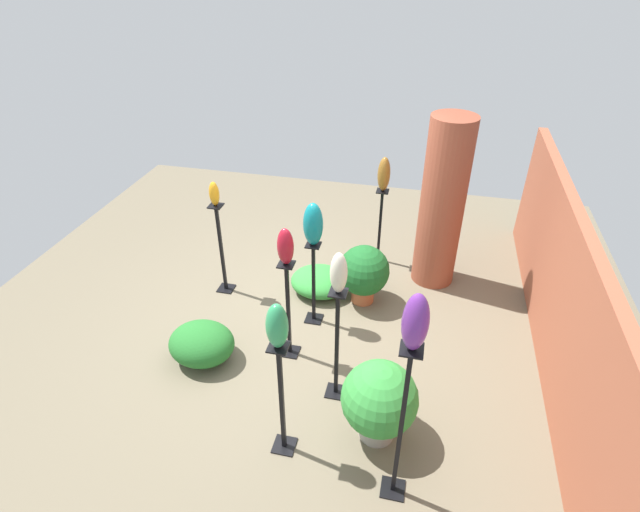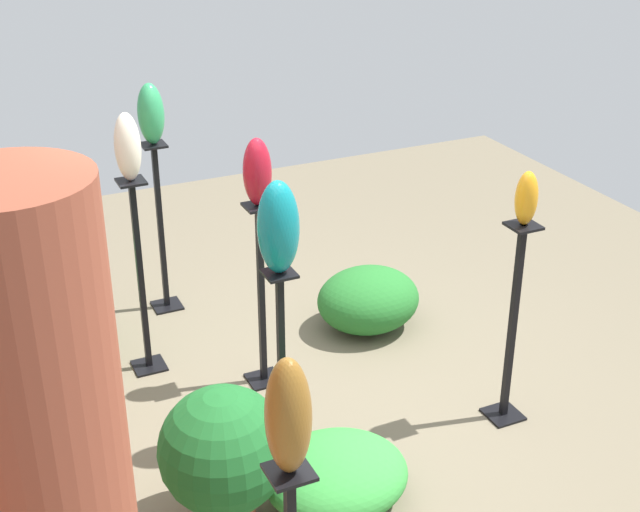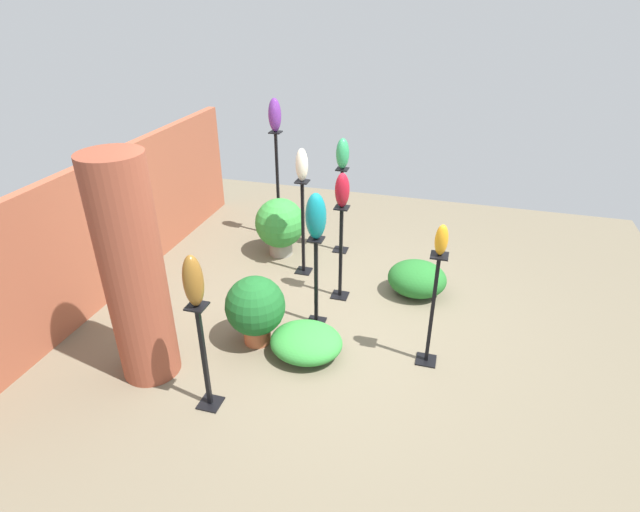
{
  "view_description": "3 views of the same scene",
  "coord_description": "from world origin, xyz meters",
  "px_view_note": "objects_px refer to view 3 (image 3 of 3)",
  "views": [
    {
      "loc": [
        4.37,
        1.27,
        3.9
      ],
      "look_at": [
        -0.29,
        0.19,
        0.79
      ],
      "focal_mm": 28.0,
      "sensor_mm": 36.0,
      "label": 1
    },
    {
      "loc": [
        -3.86,
        1.67,
        3.11
      ],
      "look_at": [
        -0.28,
        0.01,
        1.2
      ],
      "focal_mm": 50.0,
      "sensor_mm": 36.0,
      "label": 2
    },
    {
      "loc": [
        -4.52,
        -1.15,
        3.34
      ],
      "look_at": [
        0.11,
        0.17,
        0.74
      ],
      "focal_mm": 28.0,
      "sensor_mm": 36.0,
      "label": 3
    }
  ],
  "objects_px": {
    "brick_pillar": "(134,273)",
    "potted_plant_front_left": "(255,307)",
    "art_vase_ivory": "(302,165)",
    "art_vase_teal": "(316,216)",
    "art_vase_bronze": "(193,281)",
    "art_vase_violet": "(275,115)",
    "pedestal_ivory": "(303,232)",
    "pedestal_violet": "(278,190)",
    "pedestal_amber": "(432,315)",
    "pedestal_teal": "(316,286)",
    "art_vase_jade": "(343,154)",
    "art_vase_ruby": "(342,190)",
    "pedestal_bronze": "(205,362)",
    "pedestal_ruby": "(341,257)",
    "pedestal_jade": "(341,215)",
    "art_vase_amber": "(441,240)",
    "potted_plant_back_center": "(280,224)"
  },
  "relations": [
    {
      "from": "pedestal_jade",
      "to": "pedestal_teal",
      "type": "bearing_deg",
      "value": -174.94
    },
    {
      "from": "art_vase_bronze",
      "to": "art_vase_ivory",
      "type": "bearing_deg",
      "value": -2.03
    },
    {
      "from": "pedestal_ruby",
      "to": "art_vase_ruby",
      "type": "relative_size",
      "value": 2.97
    },
    {
      "from": "pedestal_amber",
      "to": "art_vase_violet",
      "type": "distance_m",
      "value": 3.56
    },
    {
      "from": "pedestal_ivory",
      "to": "art_vase_ivory",
      "type": "relative_size",
      "value": 3.15
    },
    {
      "from": "art_vase_violet",
      "to": "art_vase_bronze",
      "type": "bearing_deg",
      "value": -170.38
    },
    {
      "from": "pedestal_ruby",
      "to": "art_vase_violet",
      "type": "bearing_deg",
      "value": 43.11
    },
    {
      "from": "art_vase_amber",
      "to": "potted_plant_front_left",
      "type": "xyz_separation_m",
      "value": [
        -0.17,
        1.76,
        -0.94
      ]
    },
    {
      "from": "pedestal_violet",
      "to": "art_vase_amber",
      "type": "relative_size",
      "value": 5.35
    },
    {
      "from": "brick_pillar",
      "to": "pedestal_teal",
      "type": "height_order",
      "value": "brick_pillar"
    },
    {
      "from": "pedestal_ivory",
      "to": "art_vase_bronze",
      "type": "bearing_deg",
      "value": 177.97
    },
    {
      "from": "pedestal_teal",
      "to": "art_vase_ruby",
      "type": "xyz_separation_m",
      "value": [
        0.6,
        -0.12,
        0.9
      ]
    },
    {
      "from": "art_vase_jade",
      "to": "art_vase_ivory",
      "type": "distance_m",
      "value": 0.79
    },
    {
      "from": "pedestal_bronze",
      "to": "pedestal_jade",
      "type": "relative_size",
      "value": 0.88
    },
    {
      "from": "art_vase_ivory",
      "to": "art_vase_teal",
      "type": "xyz_separation_m",
      "value": [
        -1.05,
        -0.48,
        -0.17
      ]
    },
    {
      "from": "pedestal_ivory",
      "to": "potted_plant_front_left",
      "type": "xyz_separation_m",
      "value": [
        -1.55,
        0.02,
        -0.15
      ]
    },
    {
      "from": "pedestal_ivory",
      "to": "brick_pillar",
      "type": "bearing_deg",
      "value": 159.21
    },
    {
      "from": "pedestal_bronze",
      "to": "art_vase_jade",
      "type": "bearing_deg",
      "value": -7.3
    },
    {
      "from": "brick_pillar",
      "to": "potted_plant_front_left",
      "type": "distance_m",
      "value": 1.27
    },
    {
      "from": "pedestal_ruby",
      "to": "art_vase_jade",
      "type": "distance_m",
      "value": 1.5
    },
    {
      "from": "pedestal_ivory",
      "to": "art_vase_violet",
      "type": "relative_size",
      "value": 2.81
    },
    {
      "from": "pedestal_amber",
      "to": "pedestal_teal",
      "type": "height_order",
      "value": "pedestal_amber"
    },
    {
      "from": "pedestal_ruby",
      "to": "potted_plant_back_center",
      "type": "relative_size",
      "value": 1.44
    },
    {
      "from": "pedestal_bronze",
      "to": "potted_plant_front_left",
      "type": "distance_m",
      "value": 0.97
    },
    {
      "from": "pedestal_bronze",
      "to": "pedestal_jade",
      "type": "bearing_deg",
      "value": -7.3
    },
    {
      "from": "art_vase_amber",
      "to": "potted_plant_back_center",
      "type": "bearing_deg",
      "value": 51.04
    },
    {
      "from": "art_vase_violet",
      "to": "potted_plant_front_left",
      "type": "relative_size",
      "value": 0.59
    },
    {
      "from": "pedestal_violet",
      "to": "potted_plant_front_left",
      "type": "distance_m",
      "value": 2.57
    },
    {
      "from": "pedestal_ruby",
      "to": "pedestal_violet",
      "type": "bearing_deg",
      "value": 43.11
    },
    {
      "from": "pedestal_bronze",
      "to": "pedestal_violet",
      "type": "bearing_deg",
      "value": 9.62
    },
    {
      "from": "pedestal_violet",
      "to": "art_vase_teal",
      "type": "xyz_separation_m",
      "value": [
        -1.97,
        -1.16,
        0.56
      ]
    },
    {
      "from": "potted_plant_front_left",
      "to": "art_vase_violet",
      "type": "bearing_deg",
      "value": 14.71
    },
    {
      "from": "pedestal_teal",
      "to": "art_vase_teal",
      "type": "xyz_separation_m",
      "value": [
        0.0,
        -0.0,
        0.83
      ]
    },
    {
      "from": "pedestal_violet",
      "to": "pedestal_ivory",
      "type": "distance_m",
      "value": 1.15
    },
    {
      "from": "brick_pillar",
      "to": "pedestal_ruby",
      "type": "relative_size",
      "value": 1.86
    },
    {
      "from": "pedestal_jade",
      "to": "potted_plant_back_center",
      "type": "height_order",
      "value": "pedestal_jade"
    },
    {
      "from": "pedestal_teal",
      "to": "pedestal_amber",
      "type": "bearing_deg",
      "value": -104.69
    },
    {
      "from": "art_vase_jade",
      "to": "pedestal_amber",
      "type": "bearing_deg",
      "value": -146.1
    },
    {
      "from": "art_vase_ruby",
      "to": "art_vase_violet",
      "type": "bearing_deg",
      "value": 43.11
    },
    {
      "from": "pedestal_ruby",
      "to": "art_vase_violet",
      "type": "distance_m",
      "value": 2.27
    },
    {
      "from": "potted_plant_back_center",
      "to": "art_vase_teal",
      "type": "bearing_deg",
      "value": -146.88
    },
    {
      "from": "pedestal_teal",
      "to": "art_vase_jade",
      "type": "xyz_separation_m",
      "value": [
        1.77,
        0.16,
        0.95
      ]
    },
    {
      "from": "art_vase_ruby",
      "to": "art_vase_teal",
      "type": "bearing_deg",
      "value": 168.31
    },
    {
      "from": "art_vase_teal",
      "to": "art_vase_ruby",
      "type": "xyz_separation_m",
      "value": [
        0.6,
        -0.12,
        0.07
      ]
    },
    {
      "from": "art_vase_violet",
      "to": "art_vase_ruby",
      "type": "xyz_separation_m",
      "value": [
        -1.37,
        -1.28,
        -0.44
      ]
    },
    {
      "from": "pedestal_teal",
      "to": "art_vase_bronze",
      "type": "relative_size",
      "value": 2.29
    },
    {
      "from": "brick_pillar",
      "to": "potted_plant_front_left",
      "type": "bearing_deg",
      "value": -49.99
    },
    {
      "from": "art_vase_teal",
      "to": "art_vase_jade",
      "type": "bearing_deg",
      "value": 5.06
    },
    {
      "from": "brick_pillar",
      "to": "potted_plant_back_center",
      "type": "height_order",
      "value": "brick_pillar"
    },
    {
      "from": "pedestal_ivory",
      "to": "art_vase_ruby",
      "type": "height_order",
      "value": "art_vase_ruby"
    }
  ]
}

